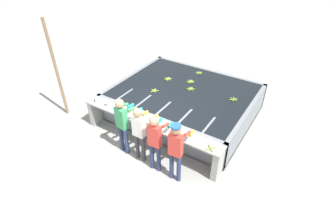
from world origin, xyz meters
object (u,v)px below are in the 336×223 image
Objects in this scene: banana_bunch_floating_0 at (154,91)px; support_post_left at (56,70)px; banana_bunch_floating_4 at (191,82)px; banana_bunch_floating_2 at (199,73)px; banana_bunch_ledge_1 at (211,148)px; banana_bunch_floating_5 at (168,79)px; banana_bunch_floating_1 at (191,89)px; worker_1 at (140,130)px; knife_0 at (95,102)px; banana_bunch_ledge_0 at (127,110)px; knife_1 at (108,105)px; worker_2 at (155,139)px; banana_bunch_floating_3 at (233,99)px; worker_0 at (123,121)px; worker_3 at (176,147)px.

banana_bunch_floating_0 is 0.09× the size of support_post_left.
banana_bunch_floating_2 is at bearing 94.30° from banana_bunch_floating_4.
banana_bunch_floating_5 is at bearing 138.36° from banana_bunch_ledge_1.
banana_bunch_floating_1 and banana_bunch_floating_5 have the same top height.
banana_bunch_floating_2 is 0.74m from banana_bunch_floating_4.
worker_1 reaches higher than knife_0.
knife_0 is (-1.09, -0.16, -0.01)m from banana_bunch_ledge_0.
support_post_left reaches higher than banana_bunch_floating_1.
banana_bunch_floating_2 is 3.56m from knife_1.
worker_2 reaches higher than banana_bunch_floating_2.
worker_2 reaches higher than banana_bunch_floating_3.
knife_1 is at bearing -126.90° from banana_bunch_floating_1.
banana_bunch_ledge_0 is at bearing -137.35° from banana_bunch_floating_3.
worker_0 is 1.12m from knife_1.
banana_bunch_floating_3 is (0.32, 2.87, -0.12)m from worker_3.
support_post_left is (-4.89, -2.41, 0.68)m from banana_bunch_floating_3.
worker_3 is (1.69, -0.10, -0.01)m from worker_0.
banana_bunch_floating_5 is at bearing 108.11° from worker_1.
banana_bunch_floating_0 is 1.22× the size of banana_bunch_ledge_1.
worker_1 is at bearing -11.62° from knife_0.
banana_bunch_floating_3 is at bearing 62.07° from worker_1.
banana_bunch_ledge_1 is (1.96, -2.65, 0.00)m from banana_bunch_floating_4.
worker_1 is (0.55, 0.01, -0.06)m from worker_0.
worker_0 is at bearing -82.49° from banana_bunch_floating_5.
banana_bunch_ledge_1 is at bearing 38.24° from worker_3.
banana_bunch_floating_4 is at bearing 58.70° from banana_bunch_floating_0.
banana_bunch_floating_2 is at bearing 47.01° from support_post_left.
banana_bunch_floating_5 is (-2.06, 2.92, -0.12)m from worker_3.
banana_bunch_floating_0 is at bearing 52.55° from knife_0.
worker_0 is at bearing -80.51° from banana_bunch_floating_0.
knife_1 is (-2.69, 0.59, -0.13)m from worker_3.
banana_bunch_floating_2 is 1.24× the size of banana_bunch_ledge_1.
worker_3 is 4.63m from support_post_left.
knife_1 is at bearing -111.81° from banana_bunch_floating_2.
banana_bunch_floating_5 is (-0.37, 2.82, -0.13)m from worker_0.
banana_bunch_floating_2 is at bearing 54.51° from banana_bunch_floating_5.
knife_1 is at bearing -142.82° from banana_bunch_floating_3.
banana_bunch_floating_1 is 3.02m from knife_0.
banana_bunch_floating_1 is (0.61, 2.63, -0.13)m from worker_0.
banana_bunch_floating_2 is at bearing 68.19° from knife_1.
knife_0 is at bearing -117.86° from banana_bunch_floating_2.
worker_2 is at bearing -79.85° from banana_bunch_floating_1.
worker_0 is at bearing 176.75° from worker_3.
banana_bunch_floating_4 is (-0.17, 3.05, -0.07)m from worker_1.
banana_bunch_floating_1 is (-0.49, 2.71, -0.09)m from worker_2.
worker_2 is 0.98× the size of worker_3.
knife_1 is (-1.54, 0.48, -0.08)m from worker_1.
banana_bunch_floating_0 is at bearing -142.16° from banana_bunch_floating_1.
banana_bunch_ledge_0 is (-2.05, 0.68, -0.12)m from worker_3.
worker_1 is at bearing 170.16° from worker_2.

